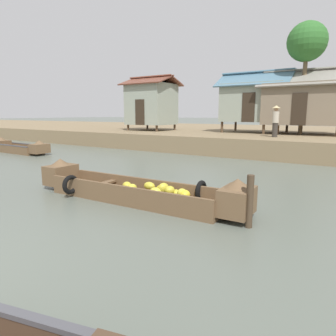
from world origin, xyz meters
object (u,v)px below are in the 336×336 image
(palm_tree_far, at_px, (307,43))
(banana_boat, at_px, (135,190))
(stilt_house_mid_left, at_px, (256,102))
(stilt_house_mid_right, at_px, (305,103))
(cargo_boat_upstream, at_px, (20,148))
(vendor_person, at_px, (276,120))
(mooring_post, at_px, (250,202))
(stilt_house_left, at_px, (151,103))

(palm_tree_far, bearing_deg, banana_boat, -96.47)
(stilt_house_mid_left, distance_m, stilt_house_mid_right, 2.99)
(cargo_boat_upstream, height_order, stilt_house_mid_right, stilt_house_mid_right)
(stilt_house_mid_left, height_order, stilt_house_mid_right, stilt_house_mid_left)
(palm_tree_far, xyz_separation_m, vendor_person, (-0.79, -2.87, -4.29))
(vendor_person, xyz_separation_m, mooring_post, (2.27, -11.09, -1.38))
(banana_boat, distance_m, stilt_house_mid_left, 14.65)
(palm_tree_far, relative_size, vendor_person, 3.85)
(banana_boat, xyz_separation_m, vendor_person, (0.77, 10.88, 1.61))
(stilt_house_mid_left, distance_m, mooring_post, 15.40)
(palm_tree_far, distance_m, mooring_post, 15.14)
(stilt_house_left, bearing_deg, vendor_person, -11.42)
(stilt_house_left, relative_size, stilt_house_mid_right, 0.79)
(cargo_boat_upstream, distance_m, stilt_house_mid_left, 14.88)
(cargo_boat_upstream, bearing_deg, vendor_person, 28.89)
(banana_boat, bearing_deg, palm_tree_far, 83.53)
(cargo_boat_upstream, relative_size, stilt_house_mid_right, 0.90)
(palm_tree_far, xyz_separation_m, mooring_post, (1.48, -13.96, -5.67))
(vendor_person, relative_size, mooring_post, 1.57)
(banana_boat, relative_size, cargo_boat_upstream, 1.34)
(banana_boat, relative_size, mooring_post, 5.79)
(banana_boat, height_order, palm_tree_far, palm_tree_far)
(cargo_boat_upstream, distance_m, mooring_post, 15.36)
(vendor_person, bearing_deg, mooring_post, -78.45)
(palm_tree_far, distance_m, vendor_person, 5.22)
(stilt_house_mid_left, xyz_separation_m, vendor_person, (2.16, -3.45, -1.08))
(stilt_house_left, distance_m, vendor_person, 9.80)
(stilt_house_mid_right, bearing_deg, palm_tree_far, -93.95)
(banana_boat, height_order, stilt_house_left, stilt_house_left)
(cargo_boat_upstream, xyz_separation_m, stilt_house_left, (2.96, 8.83, 2.68))
(stilt_house_mid_right, height_order, palm_tree_far, palm_tree_far)
(stilt_house_mid_left, bearing_deg, palm_tree_far, -11.17)
(mooring_post, bearing_deg, banana_boat, 176.10)
(palm_tree_far, bearing_deg, stilt_house_mid_left, 168.83)
(palm_tree_far, bearing_deg, stilt_house_left, -174.77)
(stilt_house_left, xyz_separation_m, palm_tree_far, (10.33, 0.95, 3.22))
(cargo_boat_upstream, bearing_deg, mooring_post, -15.84)
(stilt_house_left, relative_size, stilt_house_mid_left, 0.85)
(cargo_boat_upstream, bearing_deg, stilt_house_left, 71.47)
(banana_boat, bearing_deg, vendor_person, 85.93)
(banana_boat, bearing_deg, stilt_house_mid_right, 83.63)
(mooring_post, bearing_deg, cargo_boat_upstream, 164.16)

